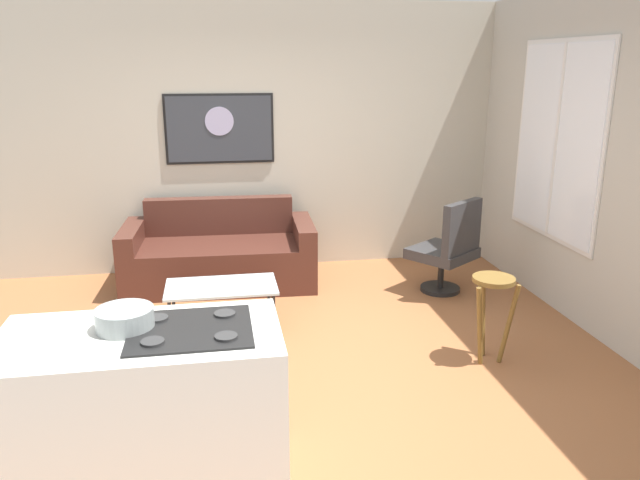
{
  "coord_description": "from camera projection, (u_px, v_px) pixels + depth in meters",
  "views": [
    {
      "loc": [
        -0.42,
        -4.13,
        2.17
      ],
      "look_at": [
        0.45,
        0.9,
        0.7
      ],
      "focal_mm": 34.5,
      "sensor_mm": 36.0,
      "label": 1
    }
  ],
  "objects": [
    {
      "name": "wall_painting",
      "position": [
        220.0,
        129.0,
        6.36
      ],
      "size": [
        1.12,
        0.03,
        0.72
      ],
      "color": "black"
    },
    {
      "name": "window",
      "position": [
        557.0,
        142.0,
        5.44
      ],
      "size": [
        0.03,
        1.39,
        1.75
      ],
      "color": "silver"
    },
    {
      "name": "mixing_bowl",
      "position": [
        125.0,
        319.0,
        3.03
      ],
      "size": [
        0.29,
        0.29,
        0.11
      ],
      "color": "#8F9897",
      "rests_on": "kitchen_counter"
    },
    {
      "name": "right_wall",
      "position": [
        601.0,
        164.0,
        4.91
      ],
      "size": [
        0.05,
        6.4,
        2.8
      ],
      "primitive_type": "cube",
      "color": "#B8B5A7",
      "rests_on": "ground"
    },
    {
      "name": "coffee_table",
      "position": [
        221.0,
        289.0,
        5.12
      ],
      "size": [
        0.92,
        0.52,
        0.39
      ],
      "color": "silver",
      "rests_on": "ground"
    },
    {
      "name": "back_wall",
      "position": [
        254.0,
        139.0,
        6.49
      ],
      "size": [
        6.4,
        0.05,
        2.8
      ],
      "primitive_type": "cube",
      "color": "#BCB7A4",
      "rests_on": "ground"
    },
    {
      "name": "bar_stool",
      "position": [
        492.0,
        298.0,
        4.53
      ],
      "size": [
        0.36,
        0.35,
        0.67
      ],
      "color": "brown",
      "rests_on": "ground"
    },
    {
      "name": "kitchen_counter",
      "position": [
        146.0,
        415.0,
        3.12
      ],
      "size": [
        1.38,
        0.71,
        0.93
      ],
      "color": "white",
      "rests_on": "ground"
    },
    {
      "name": "couch",
      "position": [
        220.0,
        256.0,
        6.23
      ],
      "size": [
        1.92,
        0.96,
        0.83
      ],
      "color": "#49251C",
      "rests_on": "ground"
    },
    {
      "name": "ground",
      "position": [
        281.0,
        368.0,
        4.59
      ],
      "size": [
        6.4,
        6.4,
        0.04
      ],
      "primitive_type": "cube",
      "color": "#965B35"
    },
    {
      "name": "armchair",
      "position": [
        449.0,
        248.0,
        5.92
      ],
      "size": [
        0.76,
        0.75,
        0.93
      ],
      "color": "black",
      "rests_on": "ground"
    }
  ]
}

